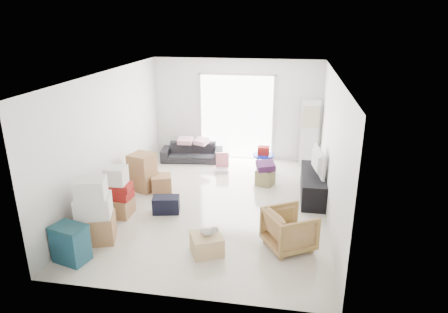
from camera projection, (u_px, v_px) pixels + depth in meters
name	position (u px, v px, depth m)	size (l,w,h in m)	color
room_shell	(216.00, 142.00, 7.95)	(4.98, 6.48, 3.18)	beige
sliding_door	(236.00, 114.00, 10.75)	(2.10, 0.04, 2.33)	white
ac_tower	(309.00, 134.00, 10.26)	(0.45, 0.30, 1.75)	white
tv_console	(313.00, 185.00, 8.65)	(0.49, 1.64, 0.55)	black
television	(314.00, 170.00, 8.53)	(0.95, 0.55, 0.12)	black
sofa	(192.00, 149.00, 10.79)	(1.65, 0.48, 0.64)	#232428
pillow_left	(185.00, 136.00, 10.68)	(0.35, 0.28, 0.11)	#D299AE
pillow_right	(201.00, 136.00, 10.60)	(0.39, 0.31, 0.13)	#D299AE
armchair	(289.00, 228.00, 6.68)	(0.74, 0.69, 0.76)	#A9734B
storage_bins	(70.00, 243.00, 6.34)	(0.62, 0.50, 0.62)	navy
box_stack_a	(94.00, 213.00, 6.86)	(0.76, 0.70, 1.16)	#A47A4A
box_stack_b	(118.00, 194.00, 7.79)	(0.57, 0.50, 1.01)	#A47A4A
box_stack_c	(143.00, 172.00, 8.96)	(0.69, 0.63, 0.85)	#A47A4A
loose_box	(161.00, 183.00, 8.97)	(0.44, 0.44, 0.36)	#A47A4A
duffel_bag	(166.00, 205.00, 7.97)	(0.52, 0.31, 0.33)	black
ottoman	(265.00, 177.00, 9.29)	(0.37, 0.37, 0.37)	#8C8451
blanket	(266.00, 167.00, 9.20)	(0.40, 0.40, 0.14)	#471E4B
kids_table	(263.00, 154.00, 9.98)	(0.54, 0.54, 0.66)	#0D1FBA
toy_walker	(222.00, 166.00, 10.11)	(0.39, 0.35, 0.47)	silver
wood_crate	(207.00, 244.00, 6.61)	(0.49, 0.49, 0.33)	tan
plush_bunny	(209.00, 231.00, 6.53)	(0.30, 0.17, 0.15)	#B2ADA8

